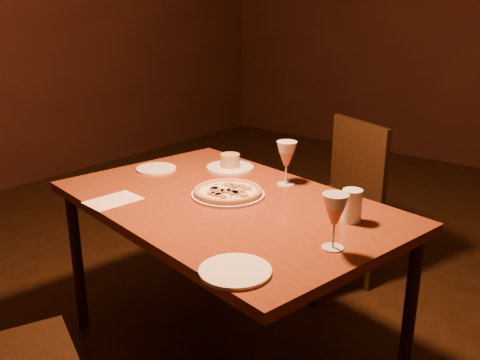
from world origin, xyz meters
The scene contains 11 objects.
floor centered at (0.00, 0.00, 0.00)m, with size 7.00×7.00×0.00m, color black.
dining_table centered at (-0.01, -0.28, 0.70)m, with size 1.57×1.15×0.77m.
chair_far centered at (0.00, 0.65, 0.53)m, with size 0.60×0.60×0.94m.
pizza_plate centered at (-0.04, -0.23, 0.79)m, with size 0.31×0.31×0.03m.
ramekin_saucer centered at (-0.29, 0.07, 0.79)m, with size 0.23×0.23×0.07m.
wine_glass_far centered at (0.07, 0.04, 0.87)m, with size 0.09×0.09×0.20m, color #BF6D4F, non-canonical shape.
wine_glass_right centered at (0.56, -0.40, 0.87)m, with size 0.09×0.09×0.19m, color #BF6D4F, non-canonical shape.
water_tumbler centered at (0.50, -0.15, 0.83)m, with size 0.08×0.08×0.13m, color silver.
side_plate_left centered at (-0.56, -0.17, 0.77)m, with size 0.20×0.20×0.01m, color white.
side_plate_near centered at (0.42, -0.74, 0.77)m, with size 0.23×0.23×0.01m, color white.
menu_card centered at (-0.37, -0.58, 0.77)m, with size 0.15×0.22×0.00m, color silver.
Camera 1 is at (1.36, -1.86, 1.56)m, focal length 40.00 mm.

